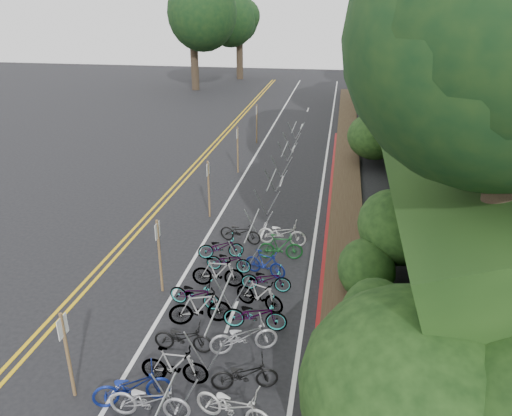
{
  "coord_description": "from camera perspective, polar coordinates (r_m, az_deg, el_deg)",
  "views": [
    {
      "loc": [
        5.91,
        -8.05,
        8.72
      ],
      "look_at": [
        2.93,
        9.24,
        1.3
      ],
      "focal_mm": 35.0,
      "sensor_mm": 36.0,
      "label": 1
    }
  ],
  "objects": [
    {
      "name": "ground",
      "position": [
        13.26,
        -20.97,
        -20.07
      ],
      "size": [
        120.0,
        120.0,
        0.0
      ],
      "primitive_type": "plane",
      "color": "black",
      "rests_on": "ground"
    },
    {
      "name": "embankment",
      "position": [
        28.66,
        24.05,
        8.55
      ],
      "size": [
        14.3,
        48.14,
        9.11
      ],
      "color": "black",
      "rests_on": "ground"
    },
    {
      "name": "signpost_near",
      "position": [
        12.56,
        -20.81,
        -14.91
      ],
      "size": [
        0.08,
        0.4,
        2.31
      ],
      "color": "brown",
      "rests_on": "ground"
    },
    {
      "name": "bike_front",
      "position": [
        12.51,
        -13.99,
        -19.15
      ],
      "size": [
        1.29,
        1.91,
        0.95
      ],
      "primitive_type": "imported",
      "rotation": [
        0.0,
        0.0,
        1.97
      ],
      "color": "navy",
      "rests_on": "ground"
    },
    {
      "name": "road_markings",
      "position": [
        20.81,
        -5.84,
        -1.96
      ],
      "size": [
        7.47,
        80.0,
        0.01
      ],
      "color": "gold",
      "rests_on": "ground"
    },
    {
      "name": "red_curb",
      "position": [
        21.85,
        8.42,
        -0.72
      ],
      "size": [
        0.25,
        28.0,
        0.1
      ],
      "primitive_type": "cube",
      "color": "maroon",
      "rests_on": "ground"
    },
    {
      "name": "bike_racks_rest",
      "position": [
        22.66,
        1.8,
        2.6
      ],
      "size": [
        1.14,
        23.0,
        1.17
      ],
      "color": "#999BA0",
      "rests_on": "ground"
    },
    {
      "name": "signposts_rest",
      "position": [
        23.82,
        -3.59,
        5.06
      ],
      "size": [
        0.08,
        18.4,
        2.5
      ],
      "color": "brown",
      "rests_on": "ground"
    },
    {
      "name": "bike_valet",
      "position": [
        13.85,
        -4.15,
        -13.71
      ],
      "size": [
        3.16,
        13.74,
        1.08
      ],
      "color": "slate",
      "rests_on": "ground"
    }
  ]
}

